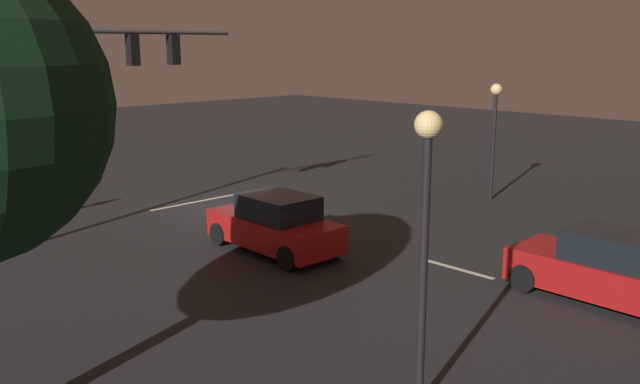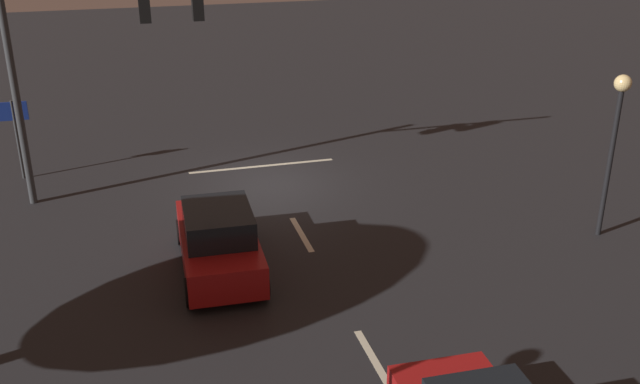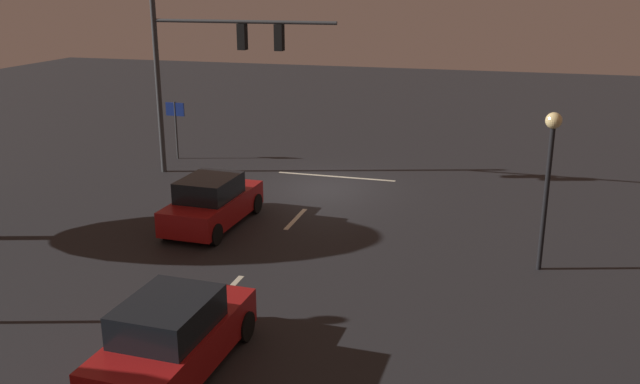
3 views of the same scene
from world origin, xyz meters
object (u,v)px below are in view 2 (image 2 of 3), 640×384
at_px(traffic_signal_assembly, 96,37).
at_px(car_approaching, 219,240).
at_px(street_lamp_left_kerb, 616,124).
at_px(route_sign, 15,123).

xyz_separation_m(traffic_signal_assembly, car_approaching, (-2.47, 5.68, -4.07)).
xyz_separation_m(street_lamp_left_kerb, route_sign, (15.65, -8.70, -1.27)).
height_order(traffic_signal_assembly, route_sign, traffic_signal_assembly).
relative_size(traffic_signal_assembly, car_approaching, 1.74).
distance_m(car_approaching, street_lamp_left_kerb, 10.62).
distance_m(traffic_signal_assembly, street_lamp_left_kerb, 14.45).
bearing_deg(route_sign, traffic_signal_assembly, 142.39).
relative_size(car_approaching, route_sign, 1.68).
distance_m(street_lamp_left_kerb, route_sign, 17.95).
relative_size(street_lamp_left_kerb, route_sign, 1.69).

